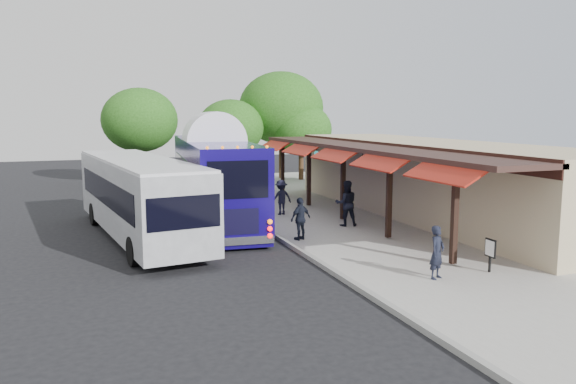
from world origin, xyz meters
name	(u,v)px	position (x,y,z in m)	size (l,w,h in m)	color
ground	(296,251)	(0.00, 0.00, 0.00)	(90.00, 90.00, 0.00)	black
sidewalk	(367,220)	(5.00, 4.00, 0.07)	(10.00, 40.00, 0.15)	#9E9B93
curb	(263,228)	(0.05, 4.00, 0.07)	(0.20, 40.00, 0.16)	gray
station_shelter	(431,179)	(8.38, 4.00, 1.85)	(8.15, 20.00, 3.60)	tan
coach_bus	(214,175)	(-1.45, 6.62, 2.14)	(3.70, 12.60, 3.98)	#12085E
city_bus	(139,194)	(-5.05, 4.24, 1.75)	(4.12, 12.02, 3.17)	gray
ped_a	(437,252)	(2.47, -5.00, 0.93)	(0.57, 0.37, 1.57)	black
ped_b	(346,203)	(3.40, 2.88, 1.13)	(0.95, 0.74, 1.95)	black
ped_c	(301,219)	(0.60, 1.09, 0.96)	(0.95, 0.40, 1.63)	black
ped_d	(281,197)	(1.69, 6.36, 0.98)	(1.07, 0.61, 1.65)	black
sign_board	(490,250)	(4.37, -5.00, 0.85)	(0.06, 0.47, 1.03)	black
tree_left	(231,128)	(2.68, 19.57, 3.91)	(4.59, 4.59, 5.88)	#382314
tree_mid	(281,108)	(6.79, 20.70, 5.29)	(6.20, 6.20, 7.94)	#382314
tree_right	(301,130)	(7.79, 19.21, 3.75)	(4.40, 4.40, 5.64)	#382314
tree_far	(140,120)	(-3.20, 21.74, 4.44)	(5.20, 5.20, 6.66)	#382314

